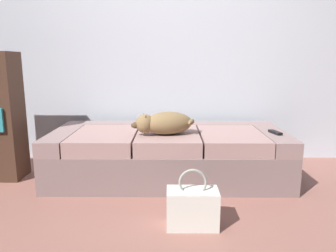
{
  "coord_description": "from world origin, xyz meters",
  "views": [
    {
      "loc": [
        0.02,
        -1.81,
        1.02
      ],
      "look_at": [
        0.0,
        0.9,
        0.47
      ],
      "focal_mm": 34.4,
      "sensor_mm": 36.0,
      "label": 1
    }
  ],
  "objects_px": {
    "couch": "(168,154)",
    "handbag": "(192,207)",
    "tv_remote": "(275,132)",
    "dog_tan": "(164,123)"
  },
  "relations": [
    {
      "from": "couch",
      "to": "handbag",
      "type": "xyz_separation_m",
      "value": [
        0.16,
        -0.89,
        -0.08
      ]
    },
    {
      "from": "handbag",
      "to": "couch",
      "type": "bearing_deg",
      "value": 100.05
    },
    {
      "from": "couch",
      "to": "handbag",
      "type": "relative_size",
      "value": 5.33
    },
    {
      "from": "tv_remote",
      "to": "dog_tan",
      "type": "bearing_deg",
      "value": 166.75
    },
    {
      "from": "couch",
      "to": "dog_tan",
      "type": "xyz_separation_m",
      "value": [
        -0.03,
        -0.16,
        0.31
      ]
    },
    {
      "from": "couch",
      "to": "dog_tan",
      "type": "relative_size",
      "value": 3.73
    },
    {
      "from": "couch",
      "to": "handbag",
      "type": "bearing_deg",
      "value": -79.95
    },
    {
      "from": "dog_tan",
      "to": "tv_remote",
      "type": "distance_m",
      "value": 0.93
    },
    {
      "from": "handbag",
      "to": "dog_tan",
      "type": "bearing_deg",
      "value": 104.4
    },
    {
      "from": "couch",
      "to": "dog_tan",
      "type": "distance_m",
      "value": 0.35
    }
  ]
}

